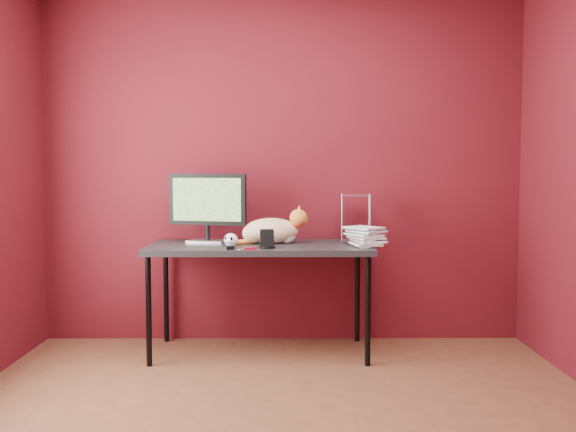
{
  "coord_description": "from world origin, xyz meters",
  "views": [
    {
      "loc": [
        0.02,
        -2.97,
        1.25
      ],
      "look_at": [
        0.04,
        1.15,
        0.96
      ],
      "focal_mm": 40.0,
      "sensor_mm": 36.0,
      "label": 1
    }
  ],
  "objects_px": {
    "speaker": "(267,239)",
    "book_stack": "(355,138)",
    "cat": "(272,230)",
    "skull_mug": "(231,240)",
    "monitor": "(207,204)",
    "desk": "(260,252)"
  },
  "relations": [
    {
      "from": "speaker",
      "to": "book_stack",
      "type": "height_order",
      "value": "book_stack"
    },
    {
      "from": "speaker",
      "to": "book_stack",
      "type": "distance_m",
      "value": 0.88
    },
    {
      "from": "speaker",
      "to": "book_stack",
      "type": "relative_size",
      "value": 0.09
    },
    {
      "from": "monitor",
      "to": "book_stack",
      "type": "height_order",
      "value": "book_stack"
    },
    {
      "from": "book_stack",
      "to": "monitor",
      "type": "bearing_deg",
      "value": 167.61
    },
    {
      "from": "desk",
      "to": "monitor",
      "type": "xyz_separation_m",
      "value": [
        -0.37,
        0.1,
        0.32
      ]
    },
    {
      "from": "cat",
      "to": "skull_mug",
      "type": "relative_size",
      "value": 5.69
    },
    {
      "from": "desk",
      "to": "book_stack",
      "type": "height_order",
      "value": "book_stack"
    },
    {
      "from": "desk",
      "to": "monitor",
      "type": "relative_size",
      "value": 2.74
    },
    {
      "from": "skull_mug",
      "to": "cat",
      "type": "bearing_deg",
      "value": 54.45
    },
    {
      "from": "desk",
      "to": "cat",
      "type": "xyz_separation_m",
      "value": [
        0.08,
        0.05,
        0.14
      ]
    },
    {
      "from": "cat",
      "to": "book_stack",
      "type": "bearing_deg",
      "value": -18.4
    },
    {
      "from": "desk",
      "to": "book_stack",
      "type": "bearing_deg",
      "value": -10.29
    },
    {
      "from": "desk",
      "to": "monitor",
      "type": "height_order",
      "value": "monitor"
    },
    {
      "from": "desk",
      "to": "book_stack",
      "type": "distance_m",
      "value": 1.0
    },
    {
      "from": "desk",
      "to": "book_stack",
      "type": "xyz_separation_m",
      "value": [
        0.63,
        -0.11,
        0.77
      ]
    },
    {
      "from": "cat",
      "to": "speaker",
      "type": "bearing_deg",
      "value": -96.82
    },
    {
      "from": "cat",
      "to": "skull_mug",
      "type": "bearing_deg",
      "value": -145.19
    },
    {
      "from": "cat",
      "to": "monitor",
      "type": "bearing_deg",
      "value": 171.84
    },
    {
      "from": "monitor",
      "to": "cat",
      "type": "distance_m",
      "value": 0.48
    },
    {
      "from": "skull_mug",
      "to": "monitor",
      "type": "bearing_deg",
      "value": 144.46
    },
    {
      "from": "monitor",
      "to": "speaker",
      "type": "height_order",
      "value": "monitor"
    }
  ]
}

